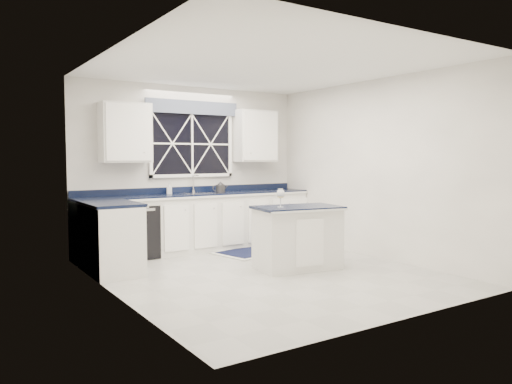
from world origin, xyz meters
TOP-DOWN VIEW (x-y plane):
  - ground at (0.00, 0.00)m, footprint 4.50×4.50m
  - back_wall at (0.00, 2.25)m, footprint 4.00×0.10m
  - base_cabinets at (-0.33, 1.78)m, footprint 3.99×1.60m
  - countertop at (0.00, 1.95)m, footprint 3.98×0.64m
  - dishwasher at (-1.10, 1.95)m, footprint 0.60×0.58m
  - window at (0.00, 2.20)m, footprint 1.65×0.09m
  - upper_cabinets at (0.00, 2.08)m, footprint 3.10×0.34m
  - faucet at (0.00, 2.14)m, footprint 0.05×0.20m
  - island at (0.53, 0.02)m, footprint 1.25×0.86m
  - rug at (0.73, 1.35)m, footprint 1.49×1.09m
  - kettle at (0.39, 1.95)m, footprint 0.25×0.20m
  - wine_glass at (0.25, 0.04)m, footprint 0.11×0.11m
  - soap_bottle at (-0.47, 2.09)m, footprint 0.10×0.10m

SIDE VIEW (x-z plane):
  - ground at x=0.00m, z-range 0.00..0.00m
  - rug at x=0.73m, z-range 0.00..0.02m
  - dishwasher at x=-1.10m, z-range 0.00..0.82m
  - island at x=0.53m, z-range 0.00..0.86m
  - base_cabinets at x=-0.33m, z-range 0.00..0.90m
  - countertop at x=0.00m, z-range 0.90..0.94m
  - kettle at x=0.39m, z-range 0.93..1.12m
  - soap_bottle at x=-0.47m, z-range 0.94..1.11m
  - wine_glass at x=0.25m, z-range 0.91..1.16m
  - faucet at x=0.00m, z-range 0.95..1.25m
  - back_wall at x=0.00m, z-range 0.00..2.70m
  - window at x=0.00m, z-range 1.20..2.46m
  - upper_cabinets at x=0.00m, z-range 1.45..2.35m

